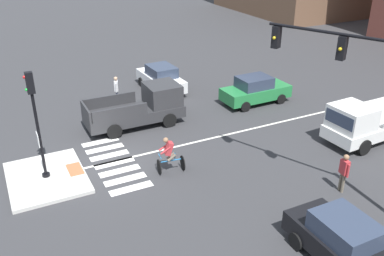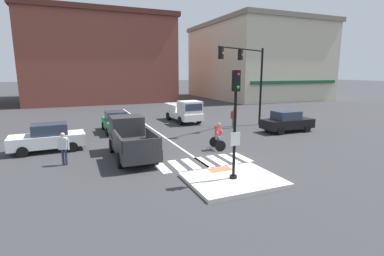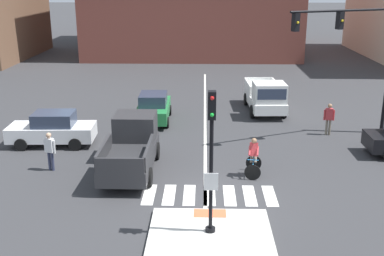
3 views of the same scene
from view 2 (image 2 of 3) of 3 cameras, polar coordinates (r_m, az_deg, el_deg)
The scene contains 23 objects.
ground_plane at distance 14.77m, azimuth 2.94°, elevation -7.11°, with size 300.00×300.00×0.00m, color #333335.
traffic_island at distance 12.58m, azimuth 8.22°, elevation -10.15°, with size 3.88×3.08×0.15m, color beige.
tactile_pad_front at distance 13.52m, azimuth 5.61°, elevation -8.20°, with size 1.10×0.60×0.01m, color #DB5B38.
signal_pole at distance 11.85m, azimuth 8.61°, elevation 2.60°, with size 0.44×0.38×4.53m.
crosswalk_stripe_a at distance 14.26m, azimuth -5.93°, elevation -7.81°, with size 0.44×1.80×0.01m, color silver.
crosswalk_stripe_b at distance 14.48m, azimuth -3.04°, elevation -7.46°, with size 0.44×1.80×0.01m, color silver.
crosswalk_stripe_c at distance 14.74m, azimuth -0.26°, elevation -7.11°, with size 0.44×1.80×0.01m, color silver.
crosswalk_stripe_d at distance 15.03m, azimuth 2.42°, elevation -6.75°, with size 0.44×1.80×0.01m, color silver.
crosswalk_stripe_e at distance 15.36m, azimuth 4.99°, elevation -6.40°, with size 0.44×1.80×0.01m, color silver.
crosswalk_stripe_f at distance 15.71m, azimuth 7.44°, elevation -6.05°, with size 0.44×1.80×0.01m, color silver.
crosswalk_stripe_g at distance 16.09m, azimuth 9.78°, elevation -5.70°, with size 0.44×1.80×0.01m, color silver.
lane_centre_line at distance 23.84m, azimuth -7.90°, elevation -0.16°, with size 0.14×28.00×0.01m, color silver.
traffic_light_mast at distance 24.09m, azimuth 11.39°, elevation 10.97°, with size 5.69×2.71×6.61m.
building_corner_left at distance 52.88m, azimuth -18.27°, elevation 12.79°, with size 22.07×22.55×13.35m.
building_far_block at distance 55.17m, azimuth 12.48°, elevation 12.88°, with size 18.42×21.74×13.14m.
car_black_cross_right at distance 23.57m, azimuth 18.38°, elevation 1.24°, with size 4.11×1.86×1.64m.
car_white_cross_left at distance 18.88m, azimuth -26.72°, elevation -1.72°, with size 4.17×1.98×1.64m.
car_green_westbound_far at distance 23.09m, azimuth -14.93°, elevation 1.24°, with size 1.89×4.13×1.64m.
pickup_truck_white_eastbound_far at distance 26.60m, azimuth -1.46°, elevation 3.23°, with size 2.22×5.18×2.08m.
pickup_truck_charcoal_westbound_near at distance 16.25m, azimuth -12.12°, elevation -2.07°, with size 2.08×5.11×2.08m.
cyclist at distance 17.24m, azimuth 5.18°, elevation -1.48°, with size 0.81×1.17×1.68m.
pedestrian_at_curb_left at distance 15.65m, azimuth -24.22°, elevation -3.30°, with size 0.52×0.33×1.67m.
pedestrian_waiting_far_side at distance 24.08m, azimuth 8.32°, elevation 2.30°, with size 0.55×0.27×1.67m.
Camera 2 is at (-6.14, -12.62, 4.60)m, focal length 26.76 mm.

